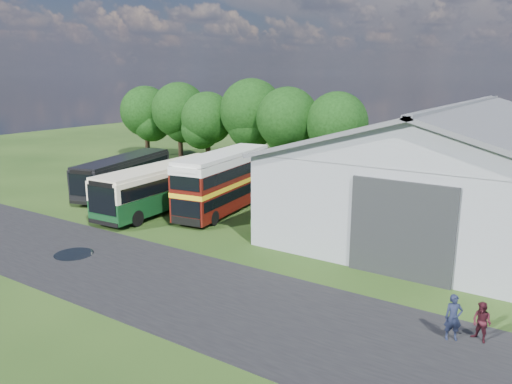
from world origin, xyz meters
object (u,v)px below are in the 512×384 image
Objects in this scene: storage_shed at (458,162)px; bus_green_single at (164,186)px; visitor_a at (453,318)px; visitor_b at (482,323)px; bus_dark_single at (124,174)px; bus_maroon_double at (224,182)px.

storage_shed is 21.15m from bus_green_single.
visitor_a is 1.06m from visitor_b.
storage_shed reaches higher than bus_dark_single.
bus_dark_single is at bearing -172.57° from visitor_b.
visitor_a is at bearing -35.94° from bus_maroon_double.
bus_green_single is 1.08× the size of bus_dark_single.
visitor_a is (18.62, -10.02, -1.29)m from bus_maroon_double.
bus_green_single is at bearing -172.64° from visitor_b.
visitor_b is (4.63, -16.38, -3.37)m from storage_shed.
bus_maroon_double is 21.18m from visitor_a.
storage_shed is 26.67m from bus_dark_single.
storage_shed reaches higher than bus_green_single.
storage_shed is 17.54m from visitor_a.
storage_shed is at bearing 21.76° from bus_green_single.
storage_shed is 2.34× the size of bus_maroon_double.
bus_maroon_double is at bearing -155.46° from storage_shed.
bus_dark_single reaches higher than visitor_a.
storage_shed is 1.99× the size of bus_green_single.
storage_shed is at bearing 0.55° from bus_dark_single.
bus_maroon_double is at bearing 178.84° from visitor_b.
bus_maroon_double reaches higher than visitor_b.
storage_shed is at bearing 130.65° from visitor_b.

